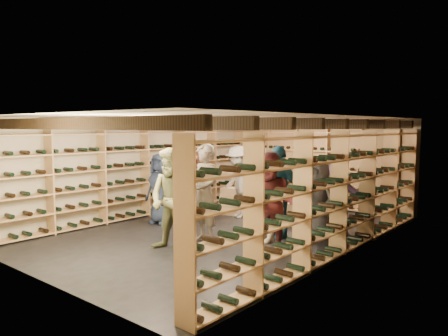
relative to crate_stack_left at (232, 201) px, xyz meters
name	(u,v)px	position (x,y,z in m)	size (l,w,h in m)	color
ground	(225,231)	(0.97, -1.45, -0.34)	(8.00, 8.00, 0.00)	black
walls	(225,175)	(0.97, -1.45, 0.86)	(5.52, 8.02, 2.40)	#BBAD91
ceiling	(225,118)	(0.97, -1.45, 2.06)	(5.50, 8.00, 0.01)	beige
ceiling_joists	(225,124)	(0.97, -1.45, 1.92)	(5.40, 7.12, 0.18)	black
wine_rack_left	(145,173)	(-1.60, -1.45, 0.74)	(0.32, 7.50, 2.15)	tan
wine_rack_right	(339,193)	(3.54, -1.45, 0.74)	(0.32, 7.50, 2.15)	tan
wine_rack_back	(313,168)	(0.97, 2.38, 0.73)	(4.70, 0.30, 2.15)	tan
crate_stack_left	(232,201)	(0.00, 0.00, 0.00)	(0.52, 0.35, 0.68)	tan
crate_stack_right	(283,214)	(1.59, -0.15, -0.08)	(0.59, 0.51, 0.51)	tan
crate_loose	(284,215)	(1.28, 0.41, -0.25)	(0.50, 0.33, 0.17)	tan
person_1	(183,196)	(0.59, -2.30, 0.49)	(0.60, 0.40, 1.65)	black
person_2	(173,200)	(1.22, -3.19, 0.58)	(0.90, 0.70, 1.85)	brown
person_3	(264,196)	(2.10, -1.64, 0.56)	(1.16, 0.67, 1.80)	beige
person_4	(278,191)	(2.07, -1.09, 0.58)	(1.08, 0.45, 1.84)	#1C566E
person_5	(190,181)	(-0.76, -0.72, 0.52)	(1.59, 0.51, 1.72)	brown
person_6	(161,188)	(-0.63, -1.82, 0.47)	(0.79, 0.51, 1.61)	#212B45
person_7	(205,193)	(1.25, -2.38, 0.61)	(0.69, 0.45, 1.89)	gray
person_8	(272,204)	(2.68, -2.23, 0.55)	(0.86, 0.67, 1.78)	#4D1B1E
person_9	(238,182)	(0.31, -0.15, 0.54)	(1.13, 0.65, 1.75)	#A09C91
person_11	(337,197)	(2.89, -0.15, 0.43)	(1.43, 0.46, 1.54)	slate
person_12	(319,200)	(2.76, -0.69, 0.42)	(0.74, 0.48, 1.52)	#39383D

